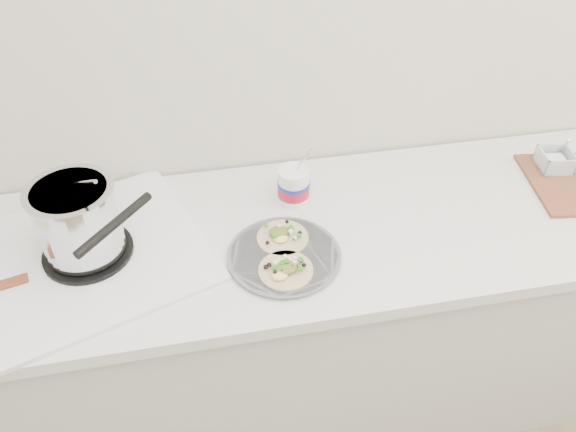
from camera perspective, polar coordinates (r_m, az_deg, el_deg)
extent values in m
cube|color=beige|center=(1.65, 2.10, 16.76)|extent=(3.50, 0.05, 2.60)
cube|color=beige|center=(1.98, 3.38, -10.76)|extent=(2.40, 0.62, 0.86)
cube|color=silver|center=(1.63, 4.15, -1.51)|extent=(2.44, 0.66, 0.04)
cube|color=silver|center=(1.61, -19.51, -3.76)|extent=(0.73, 0.70, 0.01)
cylinder|color=black|center=(1.60, -19.62, -3.42)|extent=(0.24, 0.24, 0.01)
torus|color=black|center=(1.59, -19.76, -2.98)|extent=(0.21, 0.21, 0.02)
cylinder|color=silver|center=(1.52, -20.62, -0.20)|extent=(0.21, 0.21, 0.18)
cylinder|color=slate|center=(1.51, -0.39, -4.10)|extent=(0.29, 0.29, 0.01)
cylinder|color=slate|center=(1.51, -0.39, -3.97)|extent=(0.31, 0.31, 0.00)
cylinder|color=white|center=(1.66, 0.57, 3.10)|extent=(0.09, 0.09, 0.11)
cylinder|color=#B9142F|center=(1.67, 0.57, 2.86)|extent=(0.10, 0.10, 0.04)
cylinder|color=#192D99|center=(1.66, 0.57, 3.36)|extent=(0.10, 0.10, 0.01)
cube|color=white|center=(1.99, 25.43, 4.96)|extent=(0.06, 0.06, 0.03)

